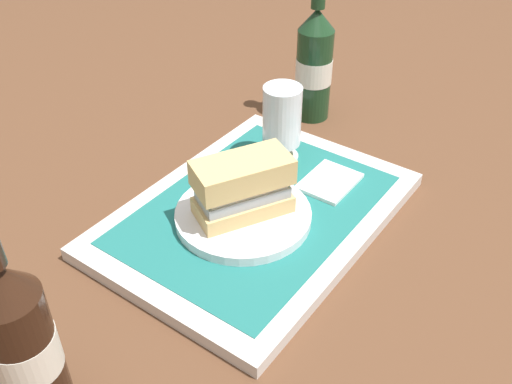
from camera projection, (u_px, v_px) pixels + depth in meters
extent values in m
plane|color=brown|center=(256.00, 219.00, 0.85)|extent=(3.00, 3.00, 0.00)
cube|color=silver|center=(256.00, 214.00, 0.85)|extent=(0.44, 0.32, 0.02)
cube|color=#1E6B66|center=(256.00, 208.00, 0.84)|extent=(0.38, 0.27, 0.00)
cylinder|color=white|center=(244.00, 216.00, 0.82)|extent=(0.19, 0.19, 0.01)
cube|color=tan|center=(244.00, 205.00, 0.80)|extent=(0.14, 0.12, 0.02)
cube|color=#9EA3A8|center=(244.00, 193.00, 0.79)|extent=(0.13, 0.11, 0.02)
cube|color=silver|center=(244.00, 186.00, 0.78)|extent=(0.12, 0.10, 0.01)
sphere|color=#47932D|center=(278.00, 171.00, 0.80)|extent=(0.04, 0.04, 0.04)
cube|color=tan|center=(244.00, 173.00, 0.77)|extent=(0.14, 0.12, 0.04)
cylinder|color=silver|center=(281.00, 156.00, 0.94)|extent=(0.06, 0.06, 0.01)
cylinder|color=silver|center=(281.00, 149.00, 0.93)|extent=(0.01, 0.01, 0.02)
cylinder|color=silver|center=(282.00, 116.00, 0.90)|extent=(0.06, 0.06, 0.09)
cylinder|color=gold|center=(282.00, 132.00, 0.91)|extent=(0.06, 0.06, 0.04)
cylinder|color=white|center=(282.00, 119.00, 0.90)|extent=(0.05, 0.05, 0.01)
cube|color=white|center=(330.00, 182.00, 0.89)|extent=(0.09, 0.07, 0.01)
cylinder|color=#19381E|center=(313.00, 75.00, 1.05)|extent=(0.06, 0.06, 0.17)
cylinder|color=silver|center=(314.00, 70.00, 1.04)|extent=(0.07, 0.07, 0.05)
cone|color=#19381E|center=(317.00, 19.00, 0.98)|extent=(0.06, 0.06, 0.04)
cylinder|color=black|center=(28.00, 357.00, 0.56)|extent=(0.06, 0.06, 0.17)
cylinder|color=silver|center=(26.00, 352.00, 0.55)|extent=(0.07, 0.07, 0.05)
cone|color=black|center=(0.00, 282.00, 0.50)|extent=(0.06, 0.06, 0.04)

